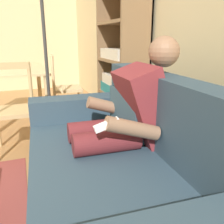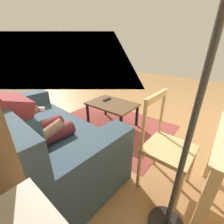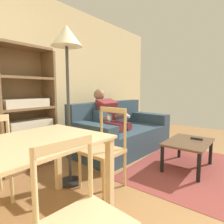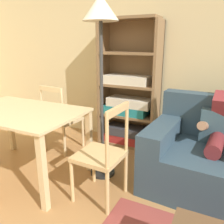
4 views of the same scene
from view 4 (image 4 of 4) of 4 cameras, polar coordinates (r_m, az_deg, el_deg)
wall_back at (r=3.39m, az=10.29°, el=14.52°), size 6.97×0.12×2.70m
bookshelf at (r=3.33m, az=4.17°, el=3.43°), size 0.84×0.36×1.79m
dining_table at (r=2.73m, az=-21.76°, el=-1.84°), size 1.38×0.87×0.76m
dining_chair_near_wall at (r=3.27m, az=-12.41°, el=-1.77°), size 0.46×0.46×0.93m
dining_chair_facing_couch at (r=2.19m, az=-2.42°, el=-10.60°), size 0.43×0.43×0.95m
floor_lamp at (r=2.39m, az=-2.80°, el=20.24°), size 0.36×0.36×1.91m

